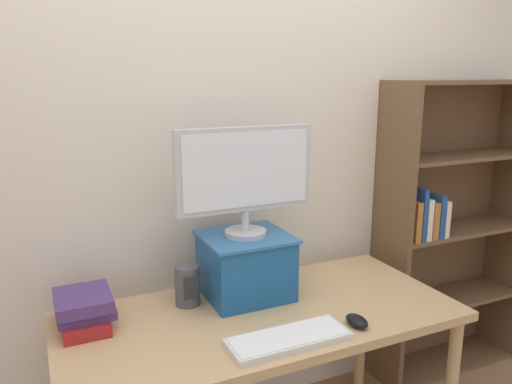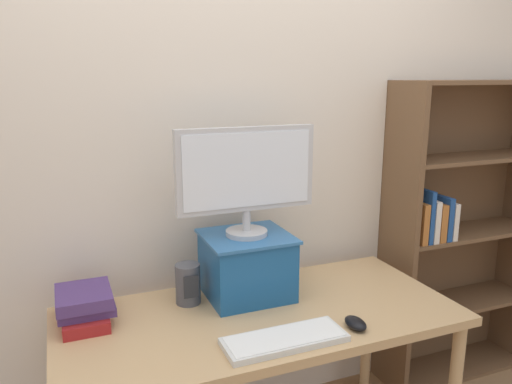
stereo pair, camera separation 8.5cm
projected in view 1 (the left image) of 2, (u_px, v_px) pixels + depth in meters
back_wall at (216, 144)px, 2.18m from camera, size 7.00×0.08×2.60m
desk at (261, 330)px, 1.92m from camera, size 1.51×0.69×0.71m
bookshelf_unit at (446, 227)px, 2.66m from camera, size 0.87×0.28×1.57m
riser_box at (246, 264)px, 2.02m from camera, size 0.34×0.32×0.26m
computer_monitor at (245, 174)px, 1.93m from camera, size 0.56×0.17×0.43m
keyboard at (288, 339)px, 1.69m from camera, size 0.42×0.16×0.02m
computer_mouse at (357, 321)px, 1.80m from camera, size 0.06×0.10×0.04m
book_stack at (84, 309)px, 1.79m from camera, size 0.20×0.26×0.12m
desk_speaker at (187, 285)px, 1.95m from camera, size 0.10×0.10×0.16m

